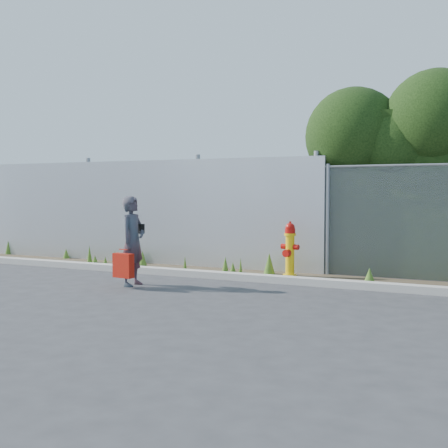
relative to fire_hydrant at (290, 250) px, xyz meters
name	(u,v)px	position (x,y,z in m)	size (l,w,h in m)	color
ground	(202,299)	(-0.50, -2.49, -0.49)	(80.00, 80.00, 0.00)	#353537
curb	(249,277)	(-0.50, -0.69, -0.43)	(16.00, 0.22, 0.12)	#B0A99F
weed_strip	(281,272)	(-0.17, -0.02, -0.40)	(16.00, 1.31, 0.54)	#453827
corrugated_fence	(132,212)	(-3.75, 0.52, 0.61)	(8.50, 0.21, 2.30)	silver
fire_hydrant	(290,250)	(0.00, 0.00, 0.00)	(0.34, 0.30, 1.01)	yellow
woman	(133,241)	(-2.05, -1.95, 0.25)	(0.54, 0.35, 1.47)	#105B68
red_tote_bag	(123,265)	(-2.03, -2.25, -0.12)	(0.35, 0.13, 0.46)	#AF1D0A
black_shoulder_bag	(139,229)	(-2.06, -1.76, 0.44)	(0.21, 0.09, 0.16)	black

